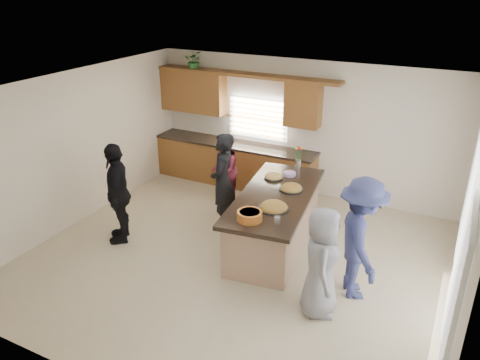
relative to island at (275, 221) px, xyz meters
The scene contains 18 objects.
floor 0.92m from the island, 118.49° to the right, with size 6.50×6.50×0.00m, color beige.
room_shell 1.66m from the island, 118.49° to the right, with size 6.52×6.02×2.81m.
back_cabinetry 2.78m from the island, 132.36° to the left, with size 4.08×0.66×2.46m.
right_wall_glazing 3.09m from the island, 16.45° to the right, with size 0.06×4.00×2.25m.
island is the anchor object (origin of this frame).
platter_front 0.75m from the island, 70.70° to the right, with size 0.48×0.48×0.20m.
platter_mid 0.62m from the island, 59.94° to the left, with size 0.41×0.41×0.17m.
platter_back 0.86m from the island, 116.18° to the left, with size 0.35×0.35×0.14m.
salad_bowl 1.15m from the island, 90.20° to the right, with size 0.38×0.38×0.14m.
clear_cup 1.11m from the island, 65.97° to the right, with size 0.09×0.09×0.10m, color white.
plate_stack 1.02m from the island, 96.04° to the left, with size 0.23×0.23×0.06m, color #BB90D2.
flower_vase 1.45m from the island, 93.39° to the left, with size 0.14×0.14×0.43m.
potted_plant 4.14m from the island, 143.21° to the left, with size 0.39×0.33×0.43m, color #327D33.
woman_left_back 1.20m from the island, behind, with size 0.65×0.43×1.79m, color black.
woman_left_mid 1.87m from the island, 146.31° to the left, with size 0.71×0.55×1.46m, color maroon.
woman_left_front 2.71m from the island, 157.11° to the right, with size 1.05×0.44×1.79m, color black.
woman_right_back 1.81m from the island, 24.70° to the right, with size 1.18×0.68×1.82m, color navy.
woman_right_front 1.87m from the island, 47.89° to the right, with size 0.77×0.50×1.58m, color gray.
Camera 1 is at (3.01, -5.82, 4.28)m, focal length 35.00 mm.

